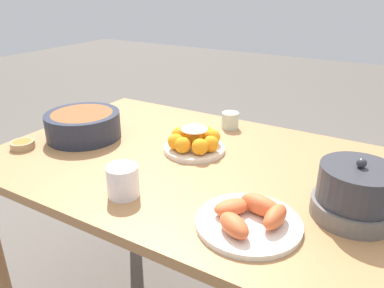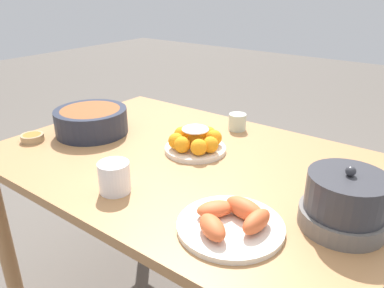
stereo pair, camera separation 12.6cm
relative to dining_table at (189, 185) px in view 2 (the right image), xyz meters
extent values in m
cylinder|color=#A87547|center=(0.60, -0.39, -0.28)|extent=(0.06, 0.06, 0.71)
cylinder|color=#A87547|center=(0.60, 0.39, -0.28)|extent=(0.06, 0.06, 0.71)
cube|color=#A87547|center=(0.00, 0.00, 0.08)|extent=(1.30, 0.88, 0.03)
cylinder|color=silver|center=(0.02, -0.06, 0.11)|extent=(0.21, 0.21, 0.02)
sphere|color=orange|center=(0.08, -0.07, 0.14)|extent=(0.06, 0.06, 0.06)
sphere|color=orange|center=(0.06, -0.01, 0.14)|extent=(0.06, 0.06, 0.06)
sphere|color=orange|center=(0.03, 0.00, 0.14)|extent=(0.06, 0.06, 0.06)
sphere|color=orange|center=(-0.03, -0.02, 0.14)|extent=(0.06, 0.06, 0.06)
sphere|color=orange|center=(-0.05, -0.06, 0.14)|extent=(0.06, 0.06, 0.06)
sphere|color=orange|center=(-0.03, -0.11, 0.14)|extent=(0.06, 0.06, 0.06)
sphere|color=orange|center=(0.01, -0.13, 0.14)|extent=(0.06, 0.06, 0.06)
sphere|color=orange|center=(0.07, -0.11, 0.14)|extent=(0.06, 0.06, 0.06)
ellipsoid|color=white|center=(0.02, -0.06, 0.18)|extent=(0.09, 0.09, 0.02)
sphere|color=orange|center=(0.02, -0.06, 0.14)|extent=(0.06, 0.06, 0.06)
cylinder|color=#232838|center=(0.44, 0.04, 0.15)|extent=(0.27, 0.27, 0.10)
cylinder|color=brown|center=(0.44, 0.04, 0.19)|extent=(0.22, 0.22, 0.01)
cylinder|color=tan|center=(0.55, 0.23, 0.11)|extent=(0.08, 0.08, 0.03)
cylinder|color=#B26623|center=(0.55, 0.23, 0.12)|extent=(0.06, 0.06, 0.01)
cylinder|color=silver|center=(-0.31, 0.25, 0.11)|extent=(0.26, 0.26, 0.01)
ellipsoid|color=#E06033|center=(-0.27, 0.24, 0.13)|extent=(0.10, 0.11, 0.04)
ellipsoid|color=#E06033|center=(-0.30, 0.31, 0.14)|extent=(0.11, 0.09, 0.04)
ellipsoid|color=#E06033|center=(-0.37, 0.23, 0.14)|extent=(0.05, 0.10, 0.05)
ellipsoid|color=#E06033|center=(-0.33, 0.20, 0.14)|extent=(0.12, 0.07, 0.05)
cylinder|color=beige|center=(0.01, -0.33, 0.13)|extent=(0.07, 0.07, 0.07)
cylinder|color=white|center=(0.04, 0.29, 0.14)|extent=(0.09, 0.09, 0.09)
cylinder|color=#66605B|center=(-0.52, 0.08, 0.12)|extent=(0.21, 0.21, 0.05)
cylinder|color=#333338|center=(-0.52, 0.08, 0.19)|extent=(0.19, 0.19, 0.09)
sphere|color=#333338|center=(-0.52, 0.08, 0.25)|extent=(0.02, 0.02, 0.02)
camera|label=1|loc=(-0.58, 0.96, 0.64)|focal=35.00mm
camera|label=2|loc=(-0.68, 0.89, 0.64)|focal=35.00mm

